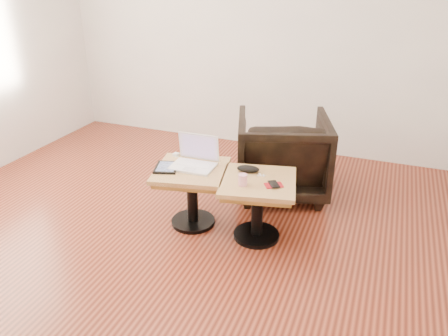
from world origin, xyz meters
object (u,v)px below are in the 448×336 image
(side_table_left, at_px, (192,183))
(armchair, at_px, (282,155))
(laptop, at_px, (195,160))
(striped_cup, at_px, (243,180))
(side_table_right, at_px, (258,195))

(side_table_left, bearing_deg, armchair, 44.93)
(side_table_left, xyz_separation_m, laptop, (0.00, 0.06, 0.17))
(striped_cup, height_order, armchair, armchair)
(side_table_left, height_order, armchair, armchair)
(side_table_left, height_order, side_table_right, same)
(laptop, xyz_separation_m, armchair, (0.53, 0.75, -0.17))
(side_table_left, relative_size, striped_cup, 7.68)
(side_table_left, height_order, laptop, laptop)
(side_table_left, relative_size, armchair, 0.79)
(striped_cup, distance_m, armchair, 0.95)
(armchair, bearing_deg, striped_cup, 67.96)
(side_table_right, xyz_separation_m, striped_cup, (-0.08, -0.12, 0.17))
(side_table_right, xyz_separation_m, laptop, (-0.54, 0.06, 0.17))
(armchair, bearing_deg, side_table_right, 73.18)
(side_table_left, relative_size, side_table_right, 1.00)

